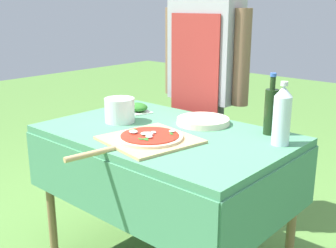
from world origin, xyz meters
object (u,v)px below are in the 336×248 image
at_px(pizza_on_peel, 147,139).
at_px(plate_stack, 203,121).
at_px(prep_table, 165,149).
at_px(mixing_tub, 120,110).
at_px(herb_container, 138,108).
at_px(oil_bottle, 271,110).
at_px(person_cook, 204,76).
at_px(water_bottle, 282,115).

bearing_deg(pizza_on_peel, plate_stack, 98.63).
height_order(prep_table, pizza_on_peel, pizza_on_peel).
xyz_separation_m(prep_table, mixing_tub, (-0.29, -0.03, 0.15)).
relative_size(prep_table, herb_container, 6.72).
bearing_deg(herb_container, oil_bottle, 8.79).
xyz_separation_m(person_cook, mixing_tub, (-0.09, -0.59, -0.11)).
relative_size(prep_table, plate_stack, 4.43).
height_order(water_bottle, plate_stack, water_bottle).
bearing_deg(mixing_tub, herb_container, 110.85).
xyz_separation_m(oil_bottle, mixing_tub, (-0.68, -0.32, -0.05)).
relative_size(water_bottle, mixing_tub, 1.79).
height_order(person_cook, herb_container, person_cook).
relative_size(person_cook, water_bottle, 5.75).
distance_m(person_cook, oil_bottle, 0.65).
bearing_deg(mixing_tub, prep_table, 5.80).
height_order(oil_bottle, mixing_tub, oil_bottle).
distance_m(water_bottle, herb_container, 0.87).
xyz_separation_m(water_bottle, herb_container, (-0.86, -0.01, -0.11)).
relative_size(pizza_on_peel, herb_container, 3.46).
bearing_deg(herb_container, prep_table, -26.00).
bearing_deg(herb_container, mixing_tub, -69.15).
distance_m(pizza_on_peel, mixing_tub, 0.36).
bearing_deg(oil_bottle, person_cook, 155.35).
bearing_deg(water_bottle, mixing_tub, -164.70).
relative_size(water_bottle, plate_stack, 1.02).
bearing_deg(water_bottle, herb_container, -179.44).
bearing_deg(pizza_on_peel, oil_bottle, 63.27).
bearing_deg(pizza_on_peel, water_bottle, 47.90).
height_order(person_cook, oil_bottle, person_cook).
distance_m(water_bottle, mixing_tub, 0.82).
bearing_deg(water_bottle, pizza_on_peel, -142.19).
relative_size(herb_container, plate_stack, 0.66).
relative_size(prep_table, pizza_on_peel, 1.94).
bearing_deg(oil_bottle, plate_stack, -168.23).
bearing_deg(mixing_tub, person_cook, 81.47).
relative_size(pizza_on_peel, oil_bottle, 2.14).
distance_m(prep_table, herb_container, 0.42).
relative_size(pizza_on_peel, mixing_tub, 4.00).
bearing_deg(prep_table, person_cook, 109.19).
xyz_separation_m(herb_container, plate_stack, (0.42, 0.05, -0.01)).
distance_m(water_bottle, plate_stack, 0.46).
distance_m(oil_bottle, water_bottle, 0.15).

